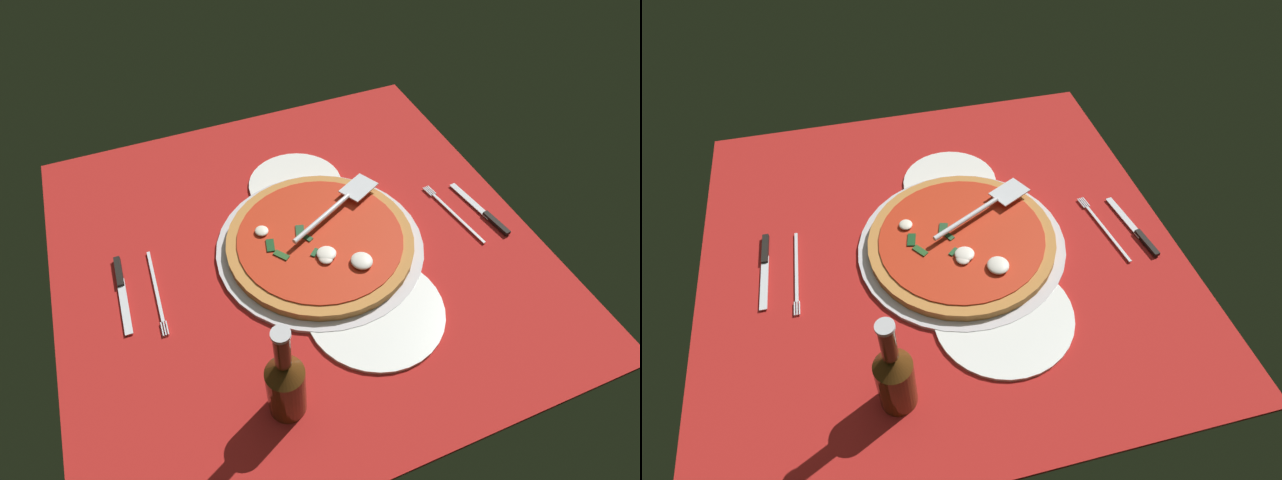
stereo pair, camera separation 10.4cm
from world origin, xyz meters
TOP-DOWN VIEW (x-y plane):
  - ground_plane at (0.00, 0.00)cm, footprint 94.38×94.38cm
  - checker_pattern at (-0.00, 0.00)cm, footprint 94.38×94.38cm
  - pizza_pan at (1.36, 4.35)cm, footprint 41.92×41.92cm
  - dinner_plate_left at (-18.05, 6.24)cm, footprint 21.06×21.06cm
  - dinner_plate_right at (19.90, 7.58)cm, footprint 25.55×25.55cm
  - pizza at (1.47, 4.34)cm, footprint 37.68×37.68cm
  - pizza_server at (-3.93, 10.44)cm, footprint 14.17×23.07cm
  - place_setting_near at (-1.23, -31.71)cm, footprint 21.35×13.77cm
  - place_setting_far at (5.19, 37.53)cm, footprint 21.64×15.38cm
  - beer_bottle at (30.94, -13.35)cm, footprint 6.06×6.06cm

SIDE VIEW (x-z plane):
  - ground_plane at x=0.00cm, z-range -0.80..0.00cm
  - checker_pattern at x=0.00cm, z-range 0.00..0.10cm
  - place_setting_far at x=5.19cm, z-range -0.25..1.15cm
  - place_setting_near at x=-1.23cm, z-range -0.25..1.15cm
  - dinner_plate_left at x=-18.05cm, z-range 0.10..1.10cm
  - dinner_plate_right at x=19.90cm, z-range 0.10..1.10cm
  - pizza_pan at x=1.36cm, z-range 0.10..1.21cm
  - pizza at x=1.47cm, z-range 0.53..3.98cm
  - pizza_server at x=-3.93cm, z-range 4.52..5.52cm
  - beer_bottle at x=30.94cm, z-range -2.86..18.97cm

